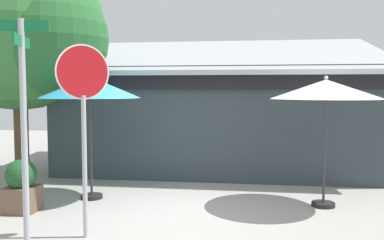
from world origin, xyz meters
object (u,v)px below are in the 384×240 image
at_px(street_sign_post, 23,110).
at_px(shade_tree, 24,28).
at_px(patio_umbrella_ivory_center, 326,91).
at_px(patio_umbrella_teal_left, 90,88).
at_px(sidewalk_planter, 21,186).
at_px(stop_sign, 83,102).

bearing_deg(street_sign_post, shade_tree, 119.02).
height_order(street_sign_post, patio_umbrella_ivory_center, street_sign_post).
bearing_deg(patio_umbrella_teal_left, shade_tree, 145.83).
height_order(shade_tree, sidewalk_planter, shade_tree).
bearing_deg(patio_umbrella_teal_left, stop_sign, -70.67).
distance_m(stop_sign, sidewalk_planter, 2.56).
height_order(patio_umbrella_teal_left, sidewalk_planter, patio_umbrella_teal_left).
bearing_deg(sidewalk_planter, stop_sign, -33.47).
distance_m(patio_umbrella_teal_left, patio_umbrella_ivory_center, 4.63).
distance_m(stop_sign, patio_umbrella_teal_left, 2.35).
bearing_deg(patio_umbrella_ivory_center, sidewalk_planter, -168.20).
bearing_deg(stop_sign, street_sign_post, -155.12).
xyz_separation_m(patio_umbrella_ivory_center, sidewalk_planter, (-5.54, -1.16, -1.74)).
distance_m(street_sign_post, sidewalk_planter, 2.27).
relative_size(patio_umbrella_teal_left, patio_umbrella_ivory_center, 1.03).
relative_size(street_sign_post, patio_umbrella_teal_left, 1.26).
xyz_separation_m(shade_tree, sidewalk_planter, (1.35, -2.63, -3.25)).
bearing_deg(patio_umbrella_ivory_center, patio_umbrella_teal_left, -179.25).
height_order(stop_sign, sidewalk_planter, stop_sign).
height_order(street_sign_post, shade_tree, shade_tree).
bearing_deg(shade_tree, patio_umbrella_ivory_center, -12.06).
xyz_separation_m(street_sign_post, shade_tree, (-2.27, 4.09, 1.79)).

